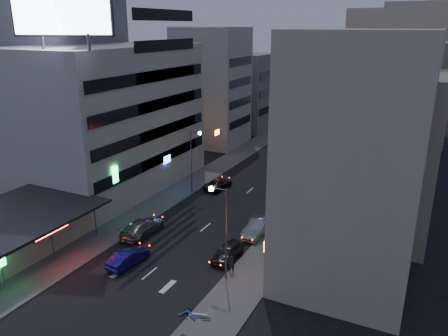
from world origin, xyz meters
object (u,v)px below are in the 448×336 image
Objects in this scene: parked_car_right_near at (228,252)px; parked_car_left at (218,184)px; scooter_black_b at (211,312)px; scooter_black_a at (195,334)px; scooter_silver_b at (208,307)px; road_car_silver at (142,227)px; parked_car_right_far at (313,170)px; road_car_blue at (128,258)px; parked_car_right_mid at (258,227)px; person at (231,264)px; scooter_blue at (199,311)px.

parked_car_left is at bearing 120.91° from parked_car_right_near.
scooter_black_a is at bearing 164.45° from scooter_black_b.
scooter_black_a is 2.91m from scooter_silver_b.
parked_car_right_near is 0.76× the size of road_car_silver.
parked_car_right_far is 2.89× the size of scooter_black_a.
road_car_silver is at bearing 38.62° from scooter_silver_b.
road_car_blue is (-8.12, -31.57, -0.01)m from parked_car_right_far.
scooter_silver_b is (9.75, -3.21, 0.04)m from road_car_blue.
person is (0.70, -7.86, 0.10)m from parked_car_right_mid.
parked_car_right_mid is 3.00× the size of scooter_black_b.
parked_car_right_near is at bearing 27.48° from scooter_black_a.
scooter_silver_b is (12.23, -8.70, -0.07)m from road_car_silver.
road_car_silver is at bearing 34.95° from scooter_black_b.
parked_car_right_far is (0.64, 26.77, -0.01)m from parked_car_right_near.
parked_car_right_far is at bearing -98.77° from road_car_blue.
scooter_silver_b is at bearing 167.42° from road_car_blue.
road_car_silver is 15.44m from scooter_black_b.
parked_car_right_mid is 3.12× the size of person.
parked_car_right_mid reaches higher than road_car_silver.
parked_car_left is 0.94× the size of parked_car_right_far.
road_car_silver is (-10.60, -26.08, 0.10)m from parked_car_right_far.
person is 0.81× the size of scooter_blue.
parked_car_right_near is 0.87× the size of parked_car_right_far.
parked_car_right_near reaches higher than road_car_blue.
scooter_black_b is (1.28, -6.17, -0.29)m from person.
scooter_black_a is at bearing -139.84° from scooter_blue.
scooter_blue is 1.19× the size of scooter_black_b.
road_car_silver is at bearing 69.90° from scooter_blue.
scooter_blue is at bearing 131.56° from scooter_silver_b.
person reaches higher than parked_car_right_near.
scooter_black_b is at bearing -45.79° from scooter_blue.
parked_car_right_far is at bearing 20.07° from scooter_blue.
road_car_silver reaches higher than parked_car_right_far.
parked_car_right_mid reaches higher than scooter_black_b.
parked_car_left is at bearing -93.25° from road_car_silver.
road_car_blue is at bearing 85.88° from scooter_blue.
person reaches higher than parked_car_left.
scooter_blue is at bearing 118.93° from parked_car_left.
road_car_silver reaches higher than parked_car_left.
road_car_blue is at bearing 72.44° from scooter_black_a.
scooter_black_b is at bearing -141.40° from scooter_silver_b.
scooter_silver_b reaches higher than scooter_blue.
scooter_black_b is at bearing -80.61° from parked_car_right_far.
parked_car_right_mid is 13.88m from scooter_silver_b.
parked_car_left is 26.30m from scooter_silver_b.
parked_car_right_far reaches higher than scooter_black_b.
parked_car_right_mid reaches higher than scooter_black_a.
scooter_blue is at bearing 53.97° from person.
parked_car_right_near reaches higher than parked_car_right_far.
parked_car_left is at bearing 42.12° from scooter_blue.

